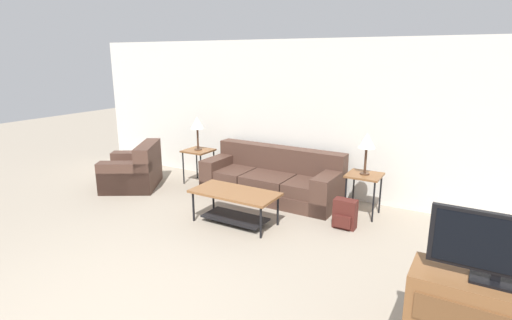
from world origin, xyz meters
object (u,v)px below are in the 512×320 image
at_px(table_lamp_left, 197,124).
at_px(television, 501,247).
at_px(armchair, 134,171).
at_px(side_table_left, 198,154).
at_px(table_lamp_right, 367,142).
at_px(side_table_right, 364,179).
at_px(coffee_table, 235,200).
at_px(backpack, 345,214).
at_px(couch, 272,180).

distance_m(table_lamp_left, television, 5.43).
relative_size(armchair, side_table_left, 2.11).
bearing_deg(table_lamp_right, side_table_right, 90.00).
height_order(side_table_right, table_lamp_left, table_lamp_left).
distance_m(table_lamp_right, television, 3.10).
xyz_separation_m(armchair, table_lamp_right, (3.98, 0.78, 0.84)).
distance_m(side_table_left, table_lamp_left, 0.56).
distance_m(side_table_right, television, 3.13).
height_order(coffee_table, table_lamp_left, table_lamp_left).
bearing_deg(table_lamp_left, coffee_table, -37.23).
distance_m(table_lamp_right, backpack, 1.10).
height_order(armchair, table_lamp_left, table_lamp_left).
height_order(side_table_right, backpack, side_table_right).
xyz_separation_m(couch, coffee_table, (0.07, -1.24, 0.06)).
relative_size(side_table_right, backpack, 1.53).
bearing_deg(television, table_lamp_left, 151.22).
relative_size(couch, side_table_left, 3.70).
xyz_separation_m(couch, side_table_right, (1.55, -0.01, 0.27)).
relative_size(table_lamp_right, television, 0.66).
bearing_deg(side_table_left, backpack, -11.20).
relative_size(couch, coffee_table, 1.90).
xyz_separation_m(side_table_left, side_table_right, (3.10, 0.00, 0.00)).
relative_size(side_table_left, backpack, 1.53).
relative_size(coffee_table, television, 1.33).
relative_size(side_table_right, table_lamp_left, 1.03).
bearing_deg(coffee_table, backpack, 24.16).
bearing_deg(armchair, side_table_right, 11.13).
xyz_separation_m(couch, side_table_left, (-1.55, -0.01, 0.27)).
relative_size(couch, table_lamp_left, 3.80).
height_order(armchair, backpack, armchair).
height_order(coffee_table, table_lamp_right, table_lamp_right).
bearing_deg(side_table_right, side_table_left, 180.00).
bearing_deg(backpack, coffee_table, -155.84).
relative_size(armchair, side_table_right, 2.11).
bearing_deg(couch, coffee_table, -86.90).
bearing_deg(television, backpack, 130.72).
distance_m(side_table_left, table_lamp_right, 3.15).
xyz_separation_m(couch, television, (3.21, -2.63, 0.74)).
xyz_separation_m(coffee_table, television, (3.14, -1.38, 0.68)).
bearing_deg(coffee_table, side_table_left, 142.77).
xyz_separation_m(armchair, side_table_left, (0.88, 0.78, 0.28)).
bearing_deg(table_lamp_right, television, -57.61).
xyz_separation_m(couch, table_lamp_left, (-1.55, -0.01, 0.83)).
distance_m(side_table_left, television, 5.45).
bearing_deg(coffee_table, side_table_right, 39.68).
height_order(side_table_left, side_table_right, same).
distance_m(armchair, table_lamp_left, 1.45).
bearing_deg(backpack, table_lamp_right, 82.74).
relative_size(coffee_table, side_table_right, 1.95).
height_order(side_table_left, backpack, side_table_left).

